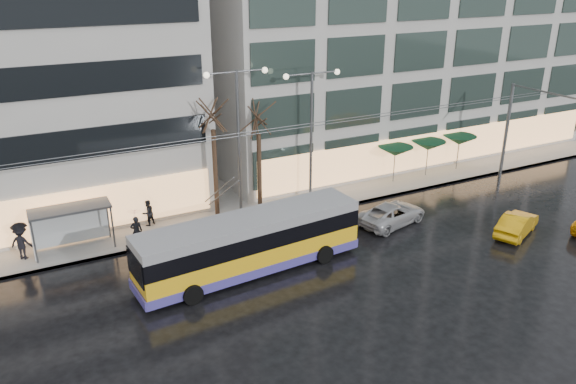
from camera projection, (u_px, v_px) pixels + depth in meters
ground at (292, 310)px, 25.74m from camera, size 140.00×140.00×0.00m
sidewalk at (223, 197)px, 38.11m from camera, size 80.00×10.00×0.15m
kerb at (252, 225)px, 34.03m from camera, size 80.00×0.10×0.15m
trolleybus at (251, 245)px, 28.50m from camera, size 12.05×4.90×5.52m
catenary at (242, 168)px, 31.12m from camera, size 42.24×5.12×7.00m
bus_shelter at (63, 220)px, 30.28m from camera, size 4.20×1.60×2.51m
street_lamp_near at (238, 124)px, 33.25m from camera, size 3.96×0.36×9.03m
street_lamp_far at (311, 118)px, 35.47m from camera, size 3.96×0.36×8.53m
tree_a at (212, 107)px, 32.37m from camera, size 3.20×3.20×8.40m
tree_b at (258, 113)px, 34.07m from camera, size 3.20×3.20×7.70m
parasol_a at (395, 151)px, 39.82m from camera, size 2.50×2.50×2.65m
parasol_b at (428, 146)px, 41.09m from camera, size 2.50×2.50×2.65m
parasol_c at (459, 140)px, 42.36m from camera, size 2.50×2.50×2.65m
taxi_b at (517, 224)px, 32.82m from camera, size 4.20×2.90×1.31m
sedan_silver at (392, 214)px, 34.17m from camera, size 5.08×3.21×1.31m
pedestrian_a at (136, 222)px, 30.87m from camera, size 1.08×1.10×2.19m
pedestrian_b at (148, 213)px, 33.57m from camera, size 0.95×0.86×1.60m
pedestrian_c at (21, 239)px, 29.57m from camera, size 1.41×1.26×2.11m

